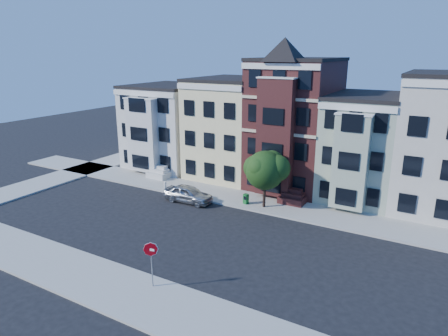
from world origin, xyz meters
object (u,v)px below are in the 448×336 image
Objects in this scene: street_tree at (265,173)px; stop_sign at (152,262)px; newspaper_box at (246,199)px; fire_hydrant at (165,187)px; parked_car at (188,194)px.

stop_sign is (-0.45, -14.06, -1.48)m from street_tree.
newspaper_box is 8.22m from fire_hydrant.
street_tree is at bearing 19.66° from newspaper_box.
parked_car reaches higher than fire_hydrant.
parked_car is 5.12m from newspaper_box.
street_tree is 10.23m from fire_hydrant.
newspaper_box is at bearing -70.87° from parked_car.
fire_hydrant is 16.25m from stop_sign.
parked_car is at bearing -163.06° from street_tree.
parked_car is 3.60m from fire_hydrant.
newspaper_box is 0.29× the size of stop_sign.
street_tree is 3.06m from newspaper_box.
newspaper_box is (4.77, 1.84, -0.17)m from parked_car.
fire_hydrant is (-8.19, -0.74, -0.09)m from newspaper_box.
newspaper_box reaches higher than fire_hydrant.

